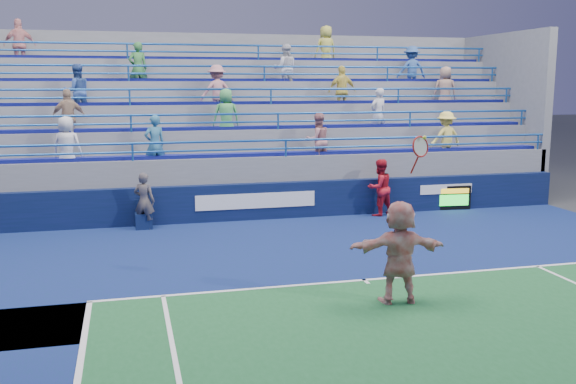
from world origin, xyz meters
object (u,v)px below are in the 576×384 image
object	(u,v)px
serve_speed_board	(453,198)
line_judge	(144,201)
tennis_player	(399,252)
ball_girl	(380,188)
judge_chair	(144,220)

from	to	relation	value
serve_speed_board	line_judge	size ratio (longest dim) A/B	0.71
tennis_player	ball_girl	xyz separation A→B (m)	(2.68, 7.51, -0.10)
ball_girl	line_judge	bearing A→B (deg)	-16.49
serve_speed_board	tennis_player	world-z (taller)	tennis_player
tennis_player	judge_chair	bearing A→B (deg)	120.64
line_judge	ball_girl	bearing A→B (deg)	-155.02
judge_chair	ball_girl	size ratio (longest dim) A/B	0.46
tennis_player	ball_girl	distance (m)	7.97
judge_chair	tennis_player	distance (m)	8.70
line_judge	serve_speed_board	bearing A→B (deg)	-153.92
serve_speed_board	tennis_player	distance (m)	9.43
line_judge	ball_girl	xyz separation A→B (m)	(7.06, 0.15, 0.07)
judge_chair	ball_girl	world-z (taller)	ball_girl
tennis_player	line_judge	size ratio (longest dim) A/B	1.93
serve_speed_board	tennis_player	xyz separation A→B (m)	(-5.34, -7.75, 0.58)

